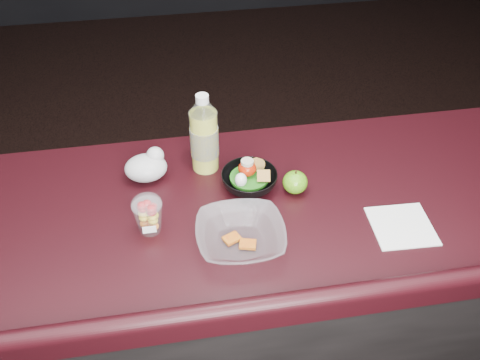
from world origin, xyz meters
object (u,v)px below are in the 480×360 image
Objects in this scene: snack_bowl at (249,179)px; green_apple at (295,182)px; takeout_bowl at (241,236)px; lemonade_bottle at (204,139)px; fruit_cup at (148,214)px.

green_apple is at bearing -16.98° from snack_bowl.
green_apple is at bearing 43.44° from takeout_bowl.
takeout_bowl is at bearing -81.06° from lemonade_bottle.
fruit_cup is 1.54× the size of green_apple.
green_apple is 0.31× the size of takeout_bowl.
snack_bowl is 0.22m from takeout_bowl.
snack_bowl is 0.71× the size of takeout_bowl.
takeout_bowl is at bearing -21.64° from fruit_cup.
fruit_cup reaches higher than green_apple.
green_apple reaches higher than takeout_bowl.
lemonade_bottle is 1.07× the size of takeout_bowl.
lemonade_bottle is 2.20× the size of fruit_cup.
lemonade_bottle reaches higher than takeout_bowl.
snack_bowl is at bearing -45.12° from lemonade_bottle.
snack_bowl is at bearing 163.02° from green_apple.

